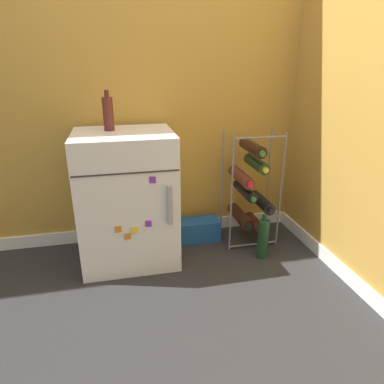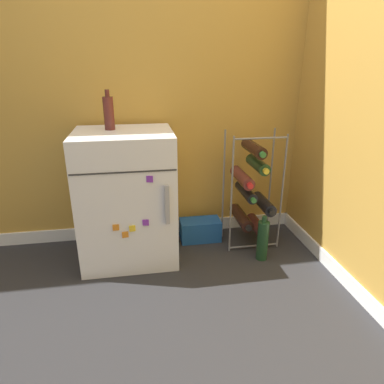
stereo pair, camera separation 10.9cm
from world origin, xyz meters
TOP-DOWN VIEW (x-y plane):
  - ground_plane at (0.00, 0.00)m, footprint 14.00×14.00m
  - wall_back at (0.00, 0.61)m, footprint 6.83×0.07m
  - mini_fridge at (-0.30, 0.30)m, footprint 0.58×0.51m
  - wine_rack at (0.53, 0.34)m, footprint 0.35×0.33m
  - soda_box at (0.19, 0.43)m, footprint 0.28×0.15m
  - fridge_top_bottle at (-0.37, 0.37)m, footprint 0.06×0.06m
  - loose_bottle_floor at (0.54, 0.11)m, footprint 0.07×0.07m

SIDE VIEW (x-z plane):
  - ground_plane at x=0.00m, z-range 0.00..0.00m
  - soda_box at x=0.19m, z-range 0.00..0.15m
  - loose_bottle_floor at x=0.54m, z-range -0.02..0.29m
  - wine_rack at x=0.53m, z-range -0.01..0.78m
  - mini_fridge at x=-0.30m, z-range 0.00..0.82m
  - fridge_top_bottle at x=-0.37m, z-range 0.81..1.04m
  - wall_back at x=0.00m, z-range -0.01..2.49m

